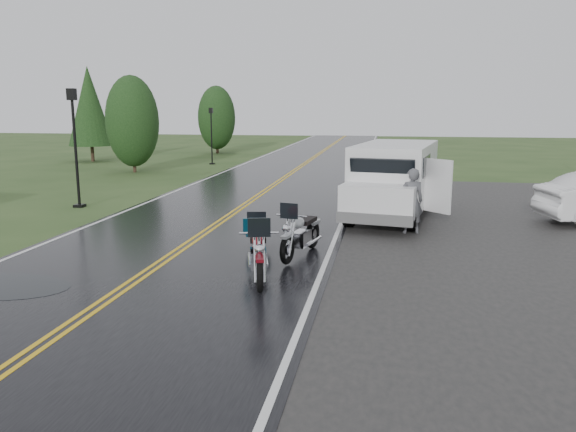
{
  "coord_description": "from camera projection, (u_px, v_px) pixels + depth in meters",
  "views": [
    {
      "loc": [
        5.12,
        -11.26,
        3.63
      ],
      "look_at": [
        2.8,
        2.0,
        1.0
      ],
      "focal_mm": 35.0,
      "sensor_mm": 36.0,
      "label": 1
    }
  ],
  "objects": [
    {
      "name": "tree_left_mid",
      "position": [
        133.0,
        131.0,
        31.08
      ],
      "size": [
        2.92,
        2.92,
        4.56
      ],
      "primitive_type": null,
      "color": "#1E3D19",
      "rests_on": "ground"
    },
    {
      "name": "pine_left_far",
      "position": [
        90.0,
        115.0,
        37.16
      ],
      "size": [
        2.93,
        2.93,
        6.1
      ],
      "primitive_type": null,
      "color": "#1E3D19",
      "rests_on": "ground"
    },
    {
      "name": "lamp_post_near_left",
      "position": [
        75.0,
        148.0,
        20.2
      ],
      "size": [
        0.37,
        0.37,
        4.31
      ],
      "primitive_type": null,
      "color": "black",
      "rests_on": "ground"
    },
    {
      "name": "lamp_post_far_left",
      "position": [
        212.0,
        136.0,
        35.52
      ],
      "size": [
        0.31,
        0.31,
        3.6
      ],
      "primitive_type": null,
      "color": "black",
      "rests_on": "ground"
    },
    {
      "name": "person_at_van",
      "position": [
        411.0,
        202.0,
        16.06
      ],
      "size": [
        0.77,
        0.6,
        1.89
      ],
      "primitive_type": "imported",
      "rotation": [
        0.0,
        0.0,
        3.38
      ],
      "color": "#4D4D52",
      "rests_on": "ground"
    },
    {
      "name": "motorcycle_silver",
      "position": [
        287.0,
        237.0,
        12.79
      ],
      "size": [
        1.34,
        2.49,
        1.4
      ],
      "primitive_type": null,
      "rotation": [
        0.0,
        0.0,
        -0.22
      ],
      "color": "#969A9D",
      "rests_on": "ground"
    },
    {
      "name": "motorcycle_teal",
      "position": [
        257.0,
        239.0,
        13.14
      ],
      "size": [
        1.09,
        2.08,
        1.17
      ],
      "primitive_type": null,
      "rotation": [
        0.0,
        0.0,
        0.19
      ],
      "color": "#042634",
      "rests_on": "ground"
    },
    {
      "name": "tree_left_far",
      "position": [
        217.0,
        125.0,
        43.85
      ],
      "size": [
        2.91,
        2.91,
        4.47
      ],
      "primitive_type": null,
      "color": "#1E3D19",
      "rests_on": "ground"
    },
    {
      "name": "ground",
      "position": [
        148.0,
        273.0,
        12.45
      ],
      "size": [
        120.0,
        120.0,
        0.0
      ],
      "primitive_type": "plane",
      "color": "#2D471E",
      "rests_on": "ground"
    },
    {
      "name": "motorcycle_red",
      "position": [
        260.0,
        260.0,
        10.85
      ],
      "size": [
        1.47,
        2.58,
        1.44
      ],
      "primitive_type": null,
      "rotation": [
        0.0,
        0.0,
        0.25
      ],
      "color": "#610B13",
      "rests_on": "ground"
    },
    {
      "name": "road",
      "position": [
        253.0,
        200.0,
        22.12
      ],
      "size": [
        8.0,
        100.0,
        0.04
      ],
      "primitive_type": "cube",
      "color": "black",
      "rests_on": "ground"
    },
    {
      "name": "van_white",
      "position": [
        350.0,
        187.0,
        16.97
      ],
      "size": [
        3.42,
        6.62,
        2.48
      ],
      "primitive_type": null,
      "rotation": [
        0.0,
        0.0,
        -0.17
      ],
      "color": "silver",
      "rests_on": "ground"
    }
  ]
}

